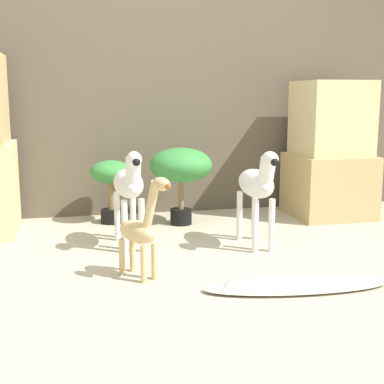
# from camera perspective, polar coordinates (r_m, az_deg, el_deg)

# --- Properties ---
(ground_plane) EXTENTS (14.00, 14.00, 0.00)m
(ground_plane) POSITION_cam_1_polar(r_m,az_deg,el_deg) (2.93, 0.89, -8.90)
(ground_plane) COLOR #B2A88E
(wall_back) EXTENTS (6.40, 0.08, 2.20)m
(wall_back) POSITION_cam_1_polar(r_m,az_deg,el_deg) (4.40, -4.24, 12.05)
(wall_back) COLOR brown
(wall_back) RESTS_ON ground_plane
(rock_pillar_right) EXTENTS (0.59, 0.60, 1.07)m
(rock_pillar_right) POSITION_cam_1_polar(r_m,az_deg,el_deg) (4.40, 14.47, 3.92)
(rock_pillar_right) COLOR tan
(rock_pillar_right) RESTS_ON ground_plane
(zebra_right) EXTENTS (0.19, 0.54, 0.64)m
(zebra_right) POSITION_cam_1_polar(r_m,az_deg,el_deg) (3.40, 7.00, 0.76)
(zebra_right) COLOR silver
(zebra_right) RESTS_ON ground_plane
(zebra_left) EXTENTS (0.21, 0.54, 0.64)m
(zebra_left) POSITION_cam_1_polar(r_m,az_deg,el_deg) (3.40, -6.72, 0.75)
(zebra_left) COLOR silver
(zebra_left) RESTS_ON ground_plane
(giraffe_figurine) EXTENTS (0.28, 0.38, 0.56)m
(giraffe_figurine) POSITION_cam_1_polar(r_m,az_deg,el_deg) (2.83, -5.48, -3.96)
(giraffe_figurine) COLOR tan
(giraffe_figurine) RESTS_ON ground_plane
(potted_palm_front) EXTENTS (0.47, 0.47, 0.58)m
(potted_palm_front) POSITION_cam_1_polar(r_m,az_deg,el_deg) (3.98, -1.20, 2.59)
(potted_palm_front) COLOR black
(potted_palm_front) RESTS_ON ground_plane
(potted_palm_back) EXTENTS (0.31, 0.31, 0.48)m
(potted_palm_back) POSITION_cam_1_polar(r_m,az_deg,el_deg) (4.08, -8.62, 1.38)
(potted_palm_back) COLOR black
(potted_palm_back) RESTS_ON ground_plane
(surfboard) EXTENTS (0.98, 0.35, 0.08)m
(surfboard) POSITION_cam_1_polar(r_m,az_deg,el_deg) (2.79, 10.88, -9.70)
(surfboard) COLOR silver
(surfboard) RESTS_ON ground_plane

